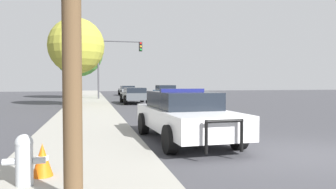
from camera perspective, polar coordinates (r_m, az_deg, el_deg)
The scene contains 11 objects.
ground_plane at distance 8.32m, azimuth 23.77°, elevation -9.65°, with size 110.00×110.00×0.00m, color #3D3D42.
sidewalk_left at distance 6.69m, azimuth -14.66°, elevation -11.85°, with size 3.00×110.00×0.13m.
police_car at distance 9.39m, azimuth 2.84°, elevation -3.51°, with size 2.20×5.06×1.49m.
fire_hydrant at distance 5.43m, azimuth -23.75°, elevation -10.13°, with size 0.60×0.26×0.77m.
traffic_light at distance 31.68m, azimuth -9.10°, elevation 6.49°, with size 4.24×0.35×5.57m.
car_background_oncoming at distance 30.98m, azimuth -0.39°, elevation 0.43°, with size 2.05×3.98×1.39m.
car_background_distant at distance 41.57m, azimuth -7.09°, elevation 0.77°, with size 2.11×4.07×1.21m.
car_background_midblock at distance 25.73m, azimuth -5.89°, elevation -0.03°, with size 1.98×4.45×1.24m.
tree_sidewalk_mid at distance 23.62m, azimuth -15.69°, elevation 8.13°, with size 3.84×3.84×5.97m.
tree_sidewalk_far at distance 34.67m, azimuth -15.37°, elevation 7.10°, with size 4.97×4.97×7.07m.
traffic_cone at distance 5.86m, azimuth -21.03°, elevation -10.55°, with size 0.34×0.34×0.54m.
Camera 1 is at (-4.93, -6.49, 1.68)m, focal length 35.00 mm.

